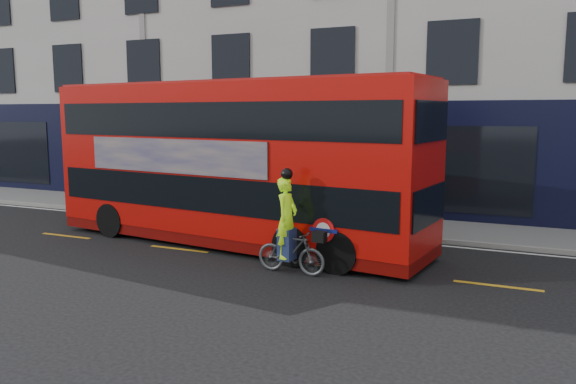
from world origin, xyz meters
The scene contains 8 objects.
ground centered at (0.00, 0.00, 0.00)m, with size 120.00×120.00×0.00m, color black.
pavement centered at (0.00, 6.50, 0.06)m, with size 60.00×3.00×0.12m, color slate.
kerb centered at (0.00, 5.00, 0.07)m, with size 60.00×0.12×0.13m, color gray.
building_terrace centered at (0.00, 12.94, 7.49)m, with size 50.00×10.07×15.00m.
road_edge_line centered at (0.00, 4.70, 0.00)m, with size 58.00×0.10×0.01m, color silver.
lane_dashes centered at (0.00, 1.50, 0.00)m, with size 58.00×0.12×0.01m, color #C38D16, non-canonical shape.
bus centered at (-2.95, 2.62, 2.27)m, with size 11.22×3.88×4.44m.
cyclist centered at (-0.40, 0.61, 0.82)m, with size 1.70×0.69×2.40m.
Camera 1 is at (4.54, -10.72, 3.62)m, focal length 35.00 mm.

